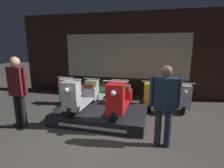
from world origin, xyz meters
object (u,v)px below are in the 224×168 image
object	(u,v)px
person_left_browsing	(18,88)
scooter_display_right	(120,99)
scooter_backrow_4	(181,97)
scooter_display_left	(81,96)
scooter_backrow_1	(98,91)
person_right_browsing	(165,101)
scooter_backrow_0	(74,90)
scooter_backrow_2	(123,93)
scooter_backrow_3	(151,95)

from	to	relation	value
person_left_browsing	scooter_display_right	bearing A→B (deg)	21.05
scooter_display_right	scooter_backrow_4	xyz separation A→B (m)	(1.66, 1.56, -0.28)
scooter_display_left	scooter_display_right	bearing A→B (deg)	0.00
scooter_display_right	scooter_backrow_1	bearing A→B (deg)	125.94
scooter_display_left	person_right_browsing	distance (m)	2.29
scooter_backrow_0	scooter_backrow_2	world-z (taller)	same
scooter_backrow_4	person_right_browsing	size ratio (longest dim) A/B	1.04
scooter_display_left	person_right_browsing	xyz separation A→B (m)	(2.10, -0.87, 0.30)
scooter_display_right	person_left_browsing	distance (m)	2.45
scooter_backrow_2	scooter_backrow_3	world-z (taller)	same
person_left_browsing	scooter_backrow_3	bearing A→B (deg)	39.08
scooter_display_right	scooter_backrow_4	distance (m)	2.30
scooter_backrow_0	scooter_backrow_2	distance (m)	1.86
scooter_backrow_2	scooter_backrow_4	bearing A→B (deg)	0.00
scooter_backrow_3	scooter_backrow_1	bearing A→B (deg)	180.00
scooter_backrow_1	scooter_backrow_2	world-z (taller)	same
scooter_backrow_1	scooter_display_right	bearing A→B (deg)	-54.06
scooter_backrow_2	person_left_browsing	distance (m)	3.25
scooter_backrow_0	scooter_display_right	bearing A→B (deg)	-37.12
scooter_display_right	person_left_browsing	bearing A→B (deg)	-158.95
scooter_display_right	person_left_browsing	size ratio (longest dim) A/B	0.98
scooter_display_right	scooter_backrow_0	size ratio (longest dim) A/B	1.00
scooter_backrow_2	scooter_backrow_3	distance (m)	0.93
scooter_backrow_4	person_right_browsing	xyz separation A→B (m)	(-0.63, -2.43, 0.58)
scooter_display_right	scooter_backrow_2	distance (m)	1.60
scooter_display_right	scooter_backrow_4	bearing A→B (deg)	43.23
scooter_backrow_1	scooter_backrow_3	xyz separation A→B (m)	(1.86, 0.00, 0.00)
scooter_display_right	scooter_backrow_0	distance (m)	2.60
scooter_backrow_2	scooter_backrow_4	xyz separation A→B (m)	(1.86, 0.00, 0.00)
person_left_browsing	scooter_backrow_0	bearing A→B (deg)	85.19
scooter_display_left	scooter_backrow_0	bearing A→B (deg)	122.46
scooter_display_left	scooter_backrow_3	xyz separation A→B (m)	(1.80, 1.56, -0.28)
scooter_backrow_0	person_left_browsing	distance (m)	2.52
scooter_display_right	scooter_backrow_2	xyz separation A→B (m)	(-0.20, 1.56, -0.28)
scooter_display_right	scooter_backrow_3	bearing A→B (deg)	64.94
scooter_display_left	person_right_browsing	world-z (taller)	person_right_browsing
scooter_display_right	scooter_backrow_3	xyz separation A→B (m)	(0.73, 1.56, -0.28)
scooter_display_left	scooter_backrow_3	bearing A→B (deg)	40.94
scooter_backrow_3	person_right_browsing	size ratio (longest dim) A/B	1.04
scooter_display_right	scooter_backrow_0	world-z (taller)	scooter_display_right
scooter_display_left	scooter_backrow_2	distance (m)	1.81
scooter_backrow_0	person_right_browsing	world-z (taller)	person_right_browsing
scooter_backrow_0	person_left_browsing	bearing A→B (deg)	-94.81
scooter_backrow_2	person_right_browsing	distance (m)	2.79
scooter_backrow_2	scooter_backrow_3	bearing A→B (deg)	0.00
scooter_backrow_2	scooter_backrow_1	bearing A→B (deg)	180.00
person_left_browsing	person_right_browsing	bearing A→B (deg)	0.00
scooter_backrow_1	person_left_browsing	size ratio (longest dim) A/B	0.98
scooter_display_left	scooter_backrow_1	bearing A→B (deg)	92.28
scooter_display_left	scooter_backrow_3	size ratio (longest dim) A/B	1.00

